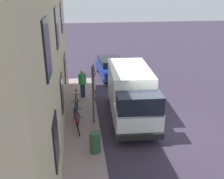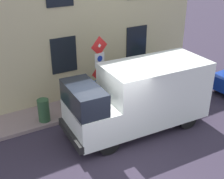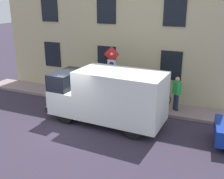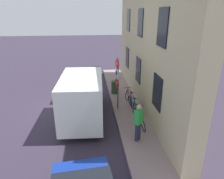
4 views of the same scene
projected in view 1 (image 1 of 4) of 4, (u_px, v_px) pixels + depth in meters
ground_plane at (155, 131)px, 12.02m from camera, size 80.00×80.00×0.00m
sidewalk_slab at (83, 135)px, 11.57m from camera, size 1.62×15.20×0.14m
building_facade at (50, 66)px, 10.19m from camera, size 0.75×13.20×6.78m
sign_post_stacked at (94, 87)px, 11.76m from camera, size 0.19×0.55×2.93m
delivery_van at (131, 93)px, 12.85m from camera, size 2.25×5.42×2.50m
parked_hatchback at (111, 67)px, 19.14m from camera, size 2.11×4.14×1.38m
bicycle_orange at (76, 99)px, 14.12m from camera, size 0.46×1.71×0.89m
bicycle_green at (76, 106)px, 13.31m from camera, size 0.46×1.71×0.89m
bicycle_blue at (77, 114)px, 12.50m from camera, size 0.46×1.72×0.89m
bicycle_red at (77, 123)px, 11.68m from camera, size 0.46×1.71×0.89m
pedestrian at (82, 82)px, 15.04m from camera, size 0.47×0.47×1.72m
litter_bin at (95, 142)px, 10.10m from camera, size 0.44×0.44×0.90m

